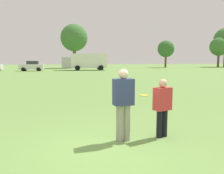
{
  "coord_description": "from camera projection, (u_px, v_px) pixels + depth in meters",
  "views": [
    {
      "loc": [
        -0.95,
        -5.25,
        2.08
      ],
      "look_at": [
        0.7,
        3.32,
        1.06
      ],
      "focal_mm": 37.76,
      "sensor_mm": 36.0,
      "label": 1
    }
  ],
  "objects": [
    {
      "name": "parked_car_center",
      "position": [
        32.0,
        66.0,
        42.67
      ],
      "size": [
        4.23,
        2.27,
        1.82
      ],
      "color": "silver",
      "rests_on": "ground"
    },
    {
      "name": "box_truck",
      "position": [
        85.0,
        61.0,
        45.36
      ],
      "size": [
        8.54,
        3.11,
        3.18
      ],
      "color": "white",
      "rests_on": "ground"
    },
    {
      "name": "player_thrower",
      "position": [
        123.0,
        101.0,
        5.94
      ],
      "size": [
        0.53,
        0.33,
        1.85
      ],
      "color": "gray",
      "rests_on": "ground"
    },
    {
      "name": "tree_center_elm",
      "position": [
        166.0,
        49.0,
        59.67
      ],
      "size": [
        4.22,
        4.22,
        6.86
      ],
      "color": "brown",
      "rests_on": "ground"
    },
    {
      "name": "traffic_cone",
      "position": [
        164.0,
        87.0,
        15.6
      ],
      "size": [
        0.32,
        0.32,
        0.48
      ],
      "color": "#D8590C",
      "rests_on": "ground"
    },
    {
      "name": "frisbee",
      "position": [
        144.0,
        95.0,
        6.19
      ],
      "size": [
        0.27,
        0.27,
        0.04
      ],
      "color": "yellow"
    },
    {
      "name": "player_defender",
      "position": [
        162.0,
        105.0,
        6.27
      ],
      "size": [
        0.53,
        0.41,
        1.57
      ],
      "color": "black",
      "rests_on": "ground"
    },
    {
      "name": "tree_west_maple",
      "position": [
        74.0,
        38.0,
        56.15
      ],
      "size": [
        6.44,
        6.44,
        10.46
      ],
      "color": "brown",
      "rests_on": "ground"
    },
    {
      "name": "tree_east_birch",
      "position": [
        219.0,
        47.0,
        63.18
      ],
      "size": [
        4.89,
        4.89,
        7.95
      ],
      "color": "brown",
      "rests_on": "ground"
    },
    {
      "name": "ground_plane",
      "position": [
        109.0,
        148.0,
        5.54
      ],
      "size": [
        192.39,
        192.39,
        0.0
      ],
      "primitive_type": "plane",
      "color": "#6B9347"
    }
  ]
}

